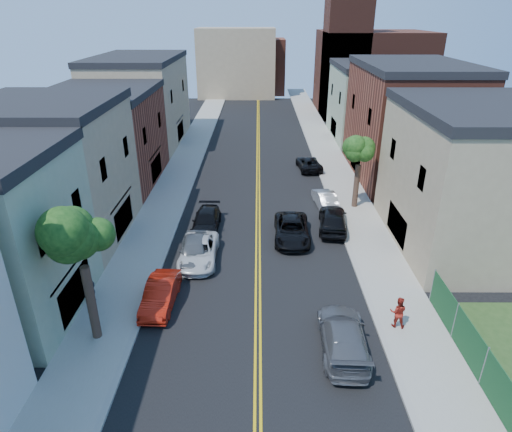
{
  "coord_description": "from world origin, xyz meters",
  "views": [
    {
      "loc": [
        -0.01,
        -3.06,
        14.65
      ],
      "look_at": [
        -0.14,
        24.04,
        2.0
      ],
      "focal_mm": 30.83,
      "sensor_mm": 36.0,
      "label": 1
    }
  ],
  "objects_px": {
    "grey_car_left": "(194,250)",
    "silver_car_right": "(325,198)",
    "white_pickup": "(199,251)",
    "black_suv_lane": "(292,230)",
    "pedestrian_left": "(91,289)",
    "black_car_left": "(206,221)",
    "black_car_right": "(333,219)",
    "grey_car_right": "(343,336)",
    "dark_car_right_far": "(309,163)",
    "pedestrian_right": "(398,312)",
    "red_sedan": "(161,294)"
  },
  "relations": [
    {
      "from": "silver_car_right",
      "to": "black_car_left",
      "type": "bearing_deg",
      "value": 19.26
    },
    {
      "from": "grey_car_left",
      "to": "black_car_left",
      "type": "bearing_deg",
      "value": 82.23
    },
    {
      "from": "pedestrian_right",
      "to": "black_car_left",
      "type": "bearing_deg",
      "value": -31.8
    },
    {
      "from": "red_sedan",
      "to": "pedestrian_right",
      "type": "relative_size",
      "value": 2.52
    },
    {
      "from": "grey_car_right",
      "to": "silver_car_right",
      "type": "xyz_separation_m",
      "value": [
        1.47,
        17.0,
        -0.09
      ]
    },
    {
      "from": "grey_car_left",
      "to": "grey_car_right",
      "type": "bearing_deg",
      "value": -49.24
    },
    {
      "from": "pedestrian_left",
      "to": "pedestrian_right",
      "type": "distance_m",
      "value": 16.25
    },
    {
      "from": "black_suv_lane",
      "to": "pedestrian_left",
      "type": "bearing_deg",
      "value": -144.68
    },
    {
      "from": "pedestrian_right",
      "to": "silver_car_right",
      "type": "bearing_deg",
      "value": -70.4
    },
    {
      "from": "black_car_right",
      "to": "pedestrian_right",
      "type": "bearing_deg",
      "value": 104.7
    },
    {
      "from": "grey_car_left",
      "to": "black_car_left",
      "type": "height_order",
      "value": "grey_car_left"
    },
    {
      "from": "black_car_right",
      "to": "silver_car_right",
      "type": "xyz_separation_m",
      "value": [
        0.0,
        4.27,
        -0.16
      ]
    },
    {
      "from": "black_car_left",
      "to": "black_car_right",
      "type": "height_order",
      "value": "black_car_right"
    },
    {
      "from": "dark_car_right_far",
      "to": "pedestrian_right",
      "type": "bearing_deg",
      "value": 88.42
    },
    {
      "from": "white_pickup",
      "to": "dark_car_right_far",
      "type": "distance_m",
      "value": 20.22
    },
    {
      "from": "pedestrian_right",
      "to": "black_suv_lane",
      "type": "bearing_deg",
      "value": -50.34
    },
    {
      "from": "pedestrian_left",
      "to": "black_suv_lane",
      "type": "bearing_deg",
      "value": -34.87
    },
    {
      "from": "black_suv_lane",
      "to": "red_sedan",
      "type": "bearing_deg",
      "value": -133.01
    },
    {
      "from": "white_pickup",
      "to": "pedestrian_right",
      "type": "distance_m",
      "value": 12.69
    },
    {
      "from": "grey_car_right",
      "to": "dark_car_right_far",
      "type": "distance_m",
      "value": 26.3
    },
    {
      "from": "white_pickup",
      "to": "black_suv_lane",
      "type": "distance_m",
      "value": 6.88
    },
    {
      "from": "red_sedan",
      "to": "grey_car_left",
      "type": "bearing_deg",
      "value": 77.59
    },
    {
      "from": "grey_car_right",
      "to": "black_car_right",
      "type": "height_order",
      "value": "black_car_right"
    },
    {
      "from": "grey_car_left",
      "to": "black_car_left",
      "type": "distance_m",
      "value": 4.48
    },
    {
      "from": "black_car_left",
      "to": "silver_car_right",
      "type": "relative_size",
      "value": 1.15
    },
    {
      "from": "dark_car_right_far",
      "to": "black_suv_lane",
      "type": "distance_m",
      "value": 15.34
    },
    {
      "from": "red_sedan",
      "to": "black_car_right",
      "type": "relative_size",
      "value": 0.87
    },
    {
      "from": "white_pickup",
      "to": "silver_car_right",
      "type": "height_order",
      "value": "white_pickup"
    },
    {
      "from": "grey_car_right",
      "to": "dark_car_right_far",
      "type": "relative_size",
      "value": 1.14
    },
    {
      "from": "black_car_right",
      "to": "black_suv_lane",
      "type": "xyz_separation_m",
      "value": [
        -3.13,
        -1.54,
        -0.11
      ]
    },
    {
      "from": "silver_car_right",
      "to": "black_suv_lane",
      "type": "relative_size",
      "value": 0.79
    },
    {
      "from": "dark_car_right_far",
      "to": "pedestrian_left",
      "type": "bearing_deg",
      "value": 52.02
    },
    {
      "from": "pedestrian_right",
      "to": "white_pickup",
      "type": "bearing_deg",
      "value": -17.48
    },
    {
      "from": "white_pickup",
      "to": "grey_car_left",
      "type": "relative_size",
      "value": 1.1
    },
    {
      "from": "grey_car_right",
      "to": "silver_car_right",
      "type": "relative_size",
      "value": 1.28
    },
    {
      "from": "white_pickup",
      "to": "pedestrian_right",
      "type": "bearing_deg",
      "value": -31.73
    },
    {
      "from": "dark_car_right_far",
      "to": "grey_car_left",
      "type": "bearing_deg",
      "value": 57.06
    },
    {
      "from": "black_car_left",
      "to": "dark_car_right_far",
      "type": "distance_m",
      "value": 16.31
    },
    {
      "from": "silver_car_right",
      "to": "pedestrian_left",
      "type": "height_order",
      "value": "pedestrian_left"
    },
    {
      "from": "white_pickup",
      "to": "black_suv_lane",
      "type": "relative_size",
      "value": 0.96
    },
    {
      "from": "grey_car_left",
      "to": "silver_car_right",
      "type": "height_order",
      "value": "grey_car_left"
    },
    {
      "from": "black_car_left",
      "to": "grey_car_right",
      "type": "distance_m",
      "value": 14.87
    },
    {
      "from": "pedestrian_right",
      "to": "grey_car_left",
      "type": "bearing_deg",
      "value": -16.93
    },
    {
      "from": "red_sedan",
      "to": "grey_car_right",
      "type": "height_order",
      "value": "grey_car_right"
    },
    {
      "from": "grey_car_right",
      "to": "dark_car_right_far",
      "type": "bearing_deg",
      "value": -89.79
    },
    {
      "from": "red_sedan",
      "to": "silver_car_right",
      "type": "bearing_deg",
      "value": 53.33
    },
    {
      "from": "red_sedan",
      "to": "black_car_left",
      "type": "distance_m",
      "value": 9.34
    },
    {
      "from": "grey_car_left",
      "to": "silver_car_right",
      "type": "xyz_separation_m",
      "value": [
        9.59,
        8.82,
        -0.1
      ]
    },
    {
      "from": "grey_car_right",
      "to": "pedestrian_right",
      "type": "xyz_separation_m",
      "value": [
        2.99,
        1.52,
        0.24
      ]
    },
    {
      "from": "red_sedan",
      "to": "black_car_right",
      "type": "bearing_deg",
      "value": 42.59
    }
  ]
}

